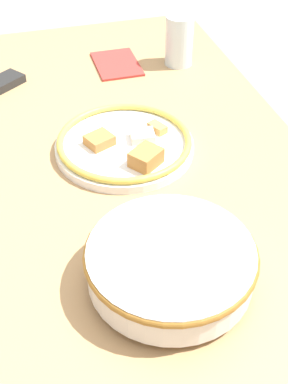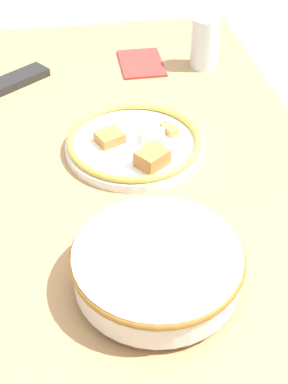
{
  "view_description": "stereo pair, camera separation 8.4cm",
  "coord_description": "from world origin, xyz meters",
  "views": [
    {
      "loc": [
        -0.83,
        0.17,
        1.39
      ],
      "look_at": [
        -0.13,
        -0.03,
        0.77
      ],
      "focal_mm": 50.0,
      "sensor_mm": 36.0,
      "label": 1
    },
    {
      "loc": [
        -0.85,
        0.08,
        1.39
      ],
      "look_at": [
        -0.13,
        -0.03,
        0.77
      ],
      "focal_mm": 50.0,
      "sensor_mm": 36.0,
      "label": 2
    }
  ],
  "objects": [
    {
      "name": "ground_plane",
      "position": [
        0.0,
        0.0,
        0.0
      ],
      "size": [
        8.0,
        8.0,
        0.0
      ],
      "primitive_type": "plane",
      "color": "#B7A88E"
    },
    {
      "name": "dining_table",
      "position": [
        0.0,
        0.0,
        0.65
      ],
      "size": [
        1.4,
        0.83,
        0.74
      ],
      "color": "tan",
      "rests_on": "ground_plane"
    },
    {
      "name": "noodle_bowl",
      "position": [
        -0.31,
        -0.02,
        0.78
      ],
      "size": [
        0.27,
        0.27,
        0.07
      ],
      "color": "silver",
      "rests_on": "dining_table"
    },
    {
      "name": "food_plate",
      "position": [
        0.05,
        -0.04,
        0.75
      ],
      "size": [
        0.29,
        0.29,
        0.05
      ],
      "color": "white",
      "rests_on": "dining_table"
    },
    {
      "name": "tv_remote",
      "position": [
        0.37,
        0.21,
        0.75
      ],
      "size": [
        0.15,
        0.17,
        0.02
      ],
      "rotation": [
        0.0,
        0.0,
        0.64
      ],
      "color": "black",
      "rests_on": "dining_table"
    },
    {
      "name": "drinking_glass",
      "position": [
        0.39,
        -0.27,
        0.8
      ],
      "size": [
        0.07,
        0.07,
        0.13
      ],
      "color": "silver",
      "rests_on": "dining_table"
    },
    {
      "name": "folded_napkin",
      "position": [
        0.42,
        -0.12,
        0.74
      ],
      "size": [
        0.16,
        0.11,
        0.01
      ],
      "color": "#B2332D",
      "rests_on": "dining_table"
    }
  ]
}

